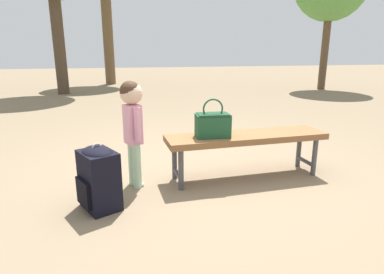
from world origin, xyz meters
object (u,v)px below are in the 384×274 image
at_px(child_standing, 132,117).
at_px(backpack_large, 99,176).
at_px(park_bench, 246,140).
at_px(handbag, 213,124).

bearing_deg(child_standing, backpack_large, 52.65).
distance_m(park_bench, backpack_large, 1.46).
relative_size(child_standing, backpack_large, 1.80).
relative_size(handbag, backpack_large, 0.66).
xyz_separation_m(child_standing, backpack_large, (0.30, 0.39, -0.39)).
distance_m(handbag, child_standing, 0.75).
bearing_deg(handbag, park_bench, -174.88).
xyz_separation_m(park_bench, handbag, (0.36, 0.03, 0.18)).
bearing_deg(handbag, child_standing, -3.36).
bearing_deg(backpack_large, child_standing, -127.35).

